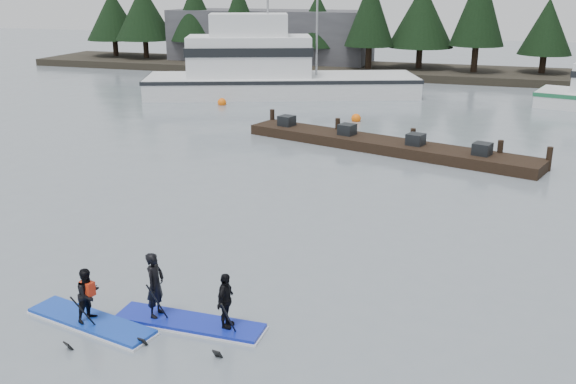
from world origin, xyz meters
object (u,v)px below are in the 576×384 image
(fishing_boat_large, at_px, (273,84))
(floating_dock, at_px, (385,145))
(paddleboard_duo, at_px, (189,303))
(paddleboard_solo, at_px, (89,307))

(fishing_boat_large, distance_m, floating_dock, 16.21)
(fishing_boat_large, xyz_separation_m, paddleboard_duo, (8.45, -29.92, -0.23))
(floating_dock, bearing_deg, paddleboard_duo, -77.54)
(fishing_boat_large, xyz_separation_m, floating_dock, (9.87, -12.84, -0.54))
(fishing_boat_large, bearing_deg, floating_dock, -72.93)
(floating_dock, xyz_separation_m, paddleboard_solo, (-3.57, -17.72, 0.19))
(fishing_boat_large, height_order, paddleboard_solo, fishing_boat_large)
(paddleboard_solo, bearing_deg, paddleboard_duo, 28.61)
(paddleboard_duo, bearing_deg, floating_dock, 85.12)
(fishing_boat_large, relative_size, paddleboard_duo, 5.49)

